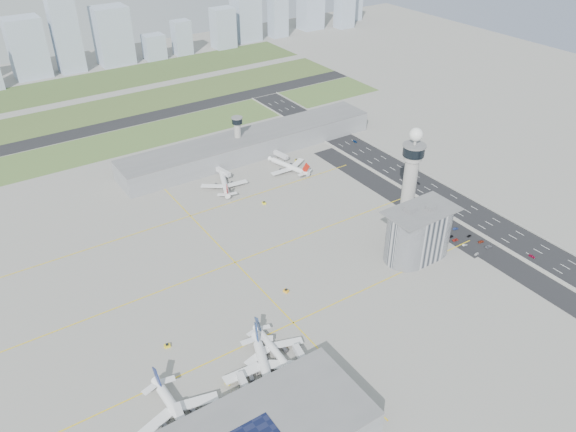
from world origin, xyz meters
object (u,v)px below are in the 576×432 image
car_hw_4 (298,120)px  car_lot_11 (439,219)px  airplane_far_a (224,180)px  tug_0 (167,345)px  jet_bridge_near_2 (308,369)px  jet_bridge_far_0 (217,170)px  car_hw_0 (532,256)px  secondary_tower (238,133)px  tug_1 (229,380)px  airplane_near_c (274,347)px  car_lot_2 (455,240)px  airplane_near_b (265,367)px  control_tower (411,173)px  tug_3 (286,291)px  tug_4 (264,203)px  car_hw_1 (418,183)px  car_lot_3 (450,236)px  car_lot_9 (456,229)px  car_lot_0 (477,254)px  jet_bridge_near_1 (250,400)px  admin_building (418,233)px  car_lot_8 (469,236)px  airplane_near_a (177,410)px  jet_bridge_far_1 (275,154)px  tug_2 (286,343)px  tug_5 (296,160)px  car_lot_4 (443,231)px  car_lot_10 (448,223)px  car_lot_7 (481,242)px  car_lot_5 (432,225)px  airplane_far_b (288,163)px  car_hw_2 (355,141)px  car_lot_6 (489,247)px

car_hw_4 → car_lot_11: bearing=-89.0°
airplane_far_a → tug_0: bearing=162.9°
jet_bridge_near_2 → jet_bridge_far_0: same height
car_hw_0 → tug_0: bearing=160.6°
secondary_tower → tug_1: secondary_tower is taller
airplane_near_c → car_lot_2: (142.03, 17.83, -4.52)m
airplane_near_b → car_lot_11: 168.90m
car_lot_11 → control_tower: bearing=52.5°
airplane_near_c → tug_3: size_ratio=12.75×
tug_3 → tug_4: tug_3 is taller
jet_bridge_near_2 → car_hw_1: 194.99m
car_lot_3 → car_lot_9: 10.22m
car_lot_0 → jet_bridge_near_1: bearing=86.9°
control_tower → admin_building: (-20.01, -30.00, -19.74)m
secondary_tower → car_lot_8: secondary_tower is taller
airplane_near_a → car_lot_11: bearing=101.4°
jet_bridge_far_1 → car_hw_0: 201.27m
admin_building → jet_bridge_far_1: (0.01, 154.00, -12.45)m
tug_2 → tug_5: bearing=-66.2°
control_tower → car_lot_4: control_tower is taller
jet_bridge_far_1 → tug_2: bearing=-41.0°
jet_bridge_far_1 → car_lot_0: 176.58m
car_lot_9 → jet_bridge_far_0: bearing=39.8°
airplane_near_c → tug_4: size_ratio=12.87×
tug_3 → car_lot_10: tug_3 is taller
car_lot_7 → car_hw_1: car_lot_7 is taller
tug_3 → car_lot_7: (124.08, -27.03, -0.24)m
car_lot_3 → airplane_near_b: bearing=108.0°
airplane_near_c → car_lot_5: 147.01m
airplane_far_b → tug_3: bearing=131.2°
car_lot_0 → car_lot_2: size_ratio=0.88×
car_lot_3 → car_lot_11: bearing=-20.7°
tug_4 → car_lot_8: (84.99, -103.21, -0.24)m
car_hw_4 → tug_0: bearing=-131.4°
airplane_far_a → tug_1: (-81.76, -157.26, -4.46)m
tug_5 → car_hw_1: 94.02m
jet_bridge_far_1 → jet_bridge_near_2: bearing=-38.5°
control_tower → car_hw_2: bearing=65.8°
car_lot_6 → tug_5: bearing=15.8°
jet_bridge_far_0 → control_tower: bearing=19.4°
tug_4 → car_lot_6: (85.58, -117.49, -0.19)m
secondary_tower → airplane_near_c: size_ratio=0.88×
tug_4 → tug_1: bearing=60.9°
airplane_near_a → jet_bridge_near_2: size_ratio=3.17×
tug_3 → car_hw_1: bearing=178.3°
car_lot_3 → car_lot_10: 15.13m
admin_building → airplane_far_b: 130.86m
tug_4 → airplane_far_b: bearing=-133.5°
jet_bridge_far_1 → car_lot_6: size_ratio=3.10×
airplane_far_a → tug_2: bearing=-176.5°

